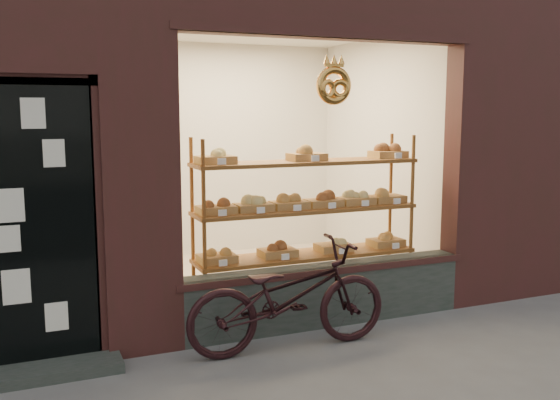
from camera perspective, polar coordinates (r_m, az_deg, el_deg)
name	(u,v)px	position (r m, az deg, el deg)	size (l,w,h in m)	color
display_shelf	(306,224)	(6.00, 2.42, -2.24)	(2.20, 0.45, 1.70)	brown
bicycle	(289,297)	(5.10, 0.79, -8.83)	(0.59, 1.70, 0.89)	black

